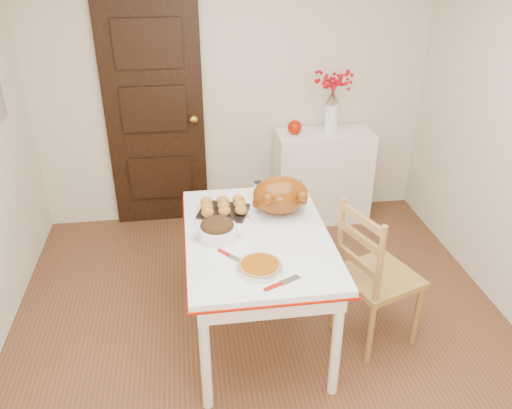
{
  "coord_description": "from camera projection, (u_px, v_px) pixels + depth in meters",
  "views": [
    {
      "loc": [
        -0.44,
        -2.47,
        2.46
      ],
      "look_at": [
        -0.04,
        0.3,
        0.97
      ],
      "focal_mm": 36.23,
      "sensor_mm": 36.0,
      "label": 1
    }
  ],
  "objects": [
    {
      "name": "kitchen_table",
      "position": [
        257.0,
        285.0,
        3.4
      ],
      "size": [
        0.91,
        1.32,
        0.79
      ],
      "primitive_type": null,
      "color": "white",
      "rests_on": "floor"
    },
    {
      "name": "floor",
      "position": [
        269.0,
        357.0,
        3.36
      ],
      "size": [
        3.5,
        4.0,
        0.0
      ],
      "primitive_type": "cube",
      "color": "#4B301C",
      "rests_on": "ground"
    },
    {
      "name": "turkey_platter",
      "position": [
        280.0,
        197.0,
        3.36
      ],
      "size": [
        0.5,
        0.44,
        0.27
      ],
      "primitive_type": null,
      "rotation": [
        0.0,
        0.0,
        -0.28
      ],
      "color": "#854207",
      "rests_on": "kitchen_table"
    },
    {
      "name": "stuffing_dish",
      "position": [
        217.0,
        229.0,
        3.14
      ],
      "size": [
        0.32,
        0.25,
        0.12
      ],
      "primitive_type": null,
      "rotation": [
        0.0,
        0.0,
        -0.04
      ],
      "color": "#44280F",
      "rests_on": "kitchen_table"
    },
    {
      "name": "drinking_glass",
      "position": [
        258.0,
        190.0,
        3.62
      ],
      "size": [
        0.09,
        0.09,
        0.12
      ],
      "primitive_type": "cylinder",
      "rotation": [
        0.0,
        0.0,
        0.33
      ],
      "color": "white",
      "rests_on": "kitchen_table"
    },
    {
      "name": "shaker_pair",
      "position": [
        296.0,
        186.0,
        3.71
      ],
      "size": [
        0.1,
        0.06,
        0.09
      ],
      "primitive_type": null,
      "rotation": [
        0.0,
        0.0,
        -0.34
      ],
      "color": "white",
      "rests_on": "kitchen_table"
    },
    {
      "name": "sideboard",
      "position": [
        322.0,
        176.0,
        4.82
      ],
      "size": [
        0.86,
        0.38,
        0.86
      ],
      "primitive_type": "cube",
      "color": "white",
      "rests_on": "floor"
    },
    {
      "name": "chair_oak",
      "position": [
        379.0,
        274.0,
        3.32
      ],
      "size": [
        0.57,
        0.57,
        1.02
      ],
      "primitive_type": null,
      "rotation": [
        0.0,
        0.0,
        1.92
      ],
      "color": "#A4763A",
      "rests_on": "floor"
    },
    {
      "name": "wall_back",
      "position": [
        234.0,
        87.0,
        4.53
      ],
      "size": [
        3.5,
        0.0,
        2.5
      ],
      "primitive_type": "cube",
      "color": "beige",
      "rests_on": "ground"
    },
    {
      "name": "berry_vase",
      "position": [
        332.0,
        103.0,
        4.5
      ],
      "size": [
        0.27,
        0.27,
        0.53
      ],
      "primitive_type": null,
      "color": "white",
      "rests_on": "sideboard"
    },
    {
      "name": "pumpkin_pie",
      "position": [
        260.0,
        266.0,
        2.86
      ],
      "size": [
        0.27,
        0.27,
        0.05
      ],
      "primitive_type": "cylinder",
      "rotation": [
        0.0,
        0.0,
        0.07
      ],
      "color": "#884106",
      "rests_on": "kitchen_table"
    },
    {
      "name": "carving_knife",
      "position": [
        233.0,
        257.0,
        2.97
      ],
      "size": [
        0.19,
        0.21,
        0.01
      ],
      "primitive_type": null,
      "rotation": [
        0.0,
        0.0,
        -0.85
      ],
      "color": "silver",
      "rests_on": "kitchen_table"
    },
    {
      "name": "pie_server",
      "position": [
        282.0,
        283.0,
        2.75
      ],
      "size": [
        0.23,
        0.16,
        0.01
      ],
      "primitive_type": null,
      "rotation": [
        0.0,
        0.0,
        0.44
      ],
      "color": "silver",
      "rests_on": "kitchen_table"
    },
    {
      "name": "apple",
      "position": [
        295.0,
        127.0,
        4.55
      ],
      "size": [
        0.13,
        0.13,
        0.13
      ],
      "primitive_type": "sphere",
      "color": "#A21202",
      "rests_on": "sideboard"
    },
    {
      "name": "door_back",
      "position": [
        155.0,
        115.0,
        4.52
      ],
      "size": [
        0.85,
        0.06,
        2.06
      ],
      "primitive_type": "cube",
      "color": "black",
      "rests_on": "ground"
    },
    {
      "name": "rolls_tray",
      "position": [
        224.0,
        207.0,
        3.43
      ],
      "size": [
        0.38,
        0.34,
        0.08
      ],
      "primitive_type": null,
      "rotation": [
        0.0,
        0.0,
        -0.35
      ],
      "color": "olive",
      "rests_on": "kitchen_table"
    }
  ]
}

